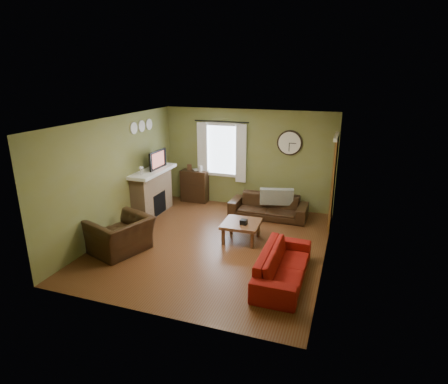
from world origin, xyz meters
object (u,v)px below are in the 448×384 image
(bookshelf, at_px, (195,186))
(coffee_table, at_px, (241,231))
(sofa_brown, at_px, (268,206))
(sofa_red, at_px, (283,265))
(armchair, at_px, (121,235))

(bookshelf, height_order, coffee_table, bookshelf)
(sofa_brown, height_order, sofa_red, sofa_brown)
(sofa_brown, height_order, coffee_table, sofa_brown)
(sofa_brown, distance_m, sofa_red, 2.99)
(sofa_brown, distance_m, armchair, 3.73)
(bookshelf, distance_m, sofa_brown, 2.30)
(bookshelf, relative_size, sofa_brown, 0.46)
(bookshelf, xyz_separation_m, sofa_red, (3.15, -3.37, -0.17))
(sofa_brown, relative_size, sofa_red, 1.01)
(bookshelf, relative_size, sofa_red, 0.47)
(bookshelf, bearing_deg, sofa_red, -46.95)
(bookshelf, height_order, sofa_brown, bookshelf)
(armchair, bearing_deg, sofa_red, 109.34)
(coffee_table, bearing_deg, armchair, -148.49)
(sofa_brown, bearing_deg, bookshelf, 166.96)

